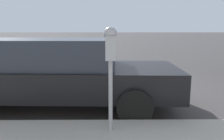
# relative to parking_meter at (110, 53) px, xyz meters

# --- Properties ---
(ground_plane) EXTENTS (220.00, 220.00, 0.00)m
(ground_plane) POSITION_rel_parking_meter_xyz_m (2.58, -0.07, -1.32)
(ground_plane) COLOR #3D3A3A
(parking_meter) EXTENTS (0.21, 0.19, 1.54)m
(parking_meter) POSITION_rel_parking_meter_xyz_m (0.00, 0.00, 0.00)
(parking_meter) COLOR gray
(parking_meter) RESTS_ON sidewalk
(car_black) EXTENTS (2.10, 5.03, 1.45)m
(car_black) POSITION_rel_parking_meter_xyz_m (1.46, 1.16, -0.55)
(car_black) COLOR black
(car_black) RESTS_ON ground_plane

